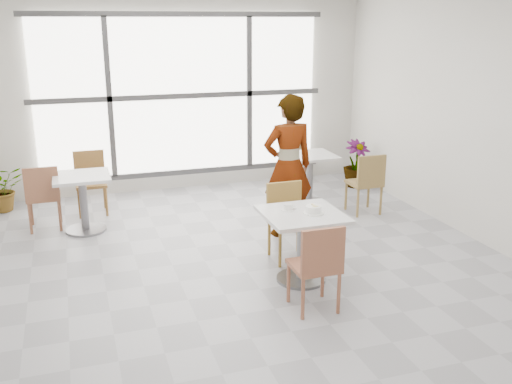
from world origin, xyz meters
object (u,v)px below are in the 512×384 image
object	(u,v)px
chair_far	(287,216)
bg_table_right	(310,172)
oatmeal_bowl	(314,209)
coffee_cup	(288,208)
bg_chair_left_near	(43,193)
plant_right	(356,164)
bg_chair_right_near	(367,180)
bg_table_left	(83,195)
main_table	(302,234)
bg_chair_right_far	(294,154)
person	(288,166)
chair_near	(318,262)
bg_chair_left_far	(90,178)
plant_left	(2,189)

from	to	relation	value
chair_far	bg_table_right	bearing A→B (deg)	59.62
oatmeal_bowl	coffee_cup	distance (m)	0.28
bg_chair_left_near	plant_right	distance (m)	4.85
bg_chair_right_near	bg_table_left	bearing A→B (deg)	-7.93
main_table	chair_far	xyz separation A→B (m)	(0.08, 0.64, -0.02)
main_table	coffee_cup	size ratio (longest dim) A/B	5.03
oatmeal_bowl	bg_table_right	bearing A→B (deg)	67.49
bg_table_left	bg_chair_right_near	distance (m)	3.83
main_table	bg_chair_right_far	size ratio (longest dim) A/B	0.92
person	bg_chair_left_near	xyz separation A→B (m)	(-2.94, 1.11, -0.40)
chair_near	bg_table_right	distance (m)	3.34
coffee_cup	bg_chair_left_far	distance (m)	3.46
bg_table_right	bg_chair_left_near	size ratio (longest dim) A/B	0.86
person	plant_right	size ratio (longest dim) A/B	2.33
chair_near	plant_left	world-z (taller)	chair_near
bg_chair_right_far	bg_chair_right_near	bearing A→B (deg)	-78.73
oatmeal_bowl	bg_chair_right_far	xyz separation A→B (m)	(1.23, 3.59, -0.29)
main_table	person	xyz separation A→B (m)	(0.35, 1.32, 0.37)
bg_table_left	bg_chair_left_near	bearing A→B (deg)	158.91
bg_table_right	bg_chair_left_far	size ratio (longest dim) A/B	0.86
bg_table_left	plant_left	size ratio (longest dim) A/B	1.16
oatmeal_bowl	person	world-z (taller)	person
bg_table_right	bg_chair_left_far	bearing A→B (deg)	168.85
plant_right	bg_chair_left_near	bearing A→B (deg)	-172.94
plant_left	bg_chair_right_far	bearing A→B (deg)	0.84
main_table	chair_far	bearing A→B (deg)	82.68
bg_chair_left_near	plant_right	size ratio (longest dim) A/B	1.13
chair_near	bg_chair_right_near	world-z (taller)	same
chair_far	person	distance (m)	0.83
bg_table_left	bg_chair_left_far	distance (m)	0.79
bg_chair_right_near	plant_left	distance (m)	5.18
bg_chair_right_near	plant_right	distance (m)	1.42
bg_table_left	oatmeal_bowl	bearing A→B (deg)	-46.26
coffee_cup	bg_chair_left_near	bearing A→B (deg)	137.01
oatmeal_bowl	bg_chair_left_near	world-z (taller)	bg_chair_left_near
plant_right	person	bearing A→B (deg)	-137.50
person	bg_chair_left_near	world-z (taller)	person
chair_far	bg_table_left	distance (m)	2.71
chair_far	coffee_cup	size ratio (longest dim) A/B	5.47
bg_chair_right_far	plant_right	world-z (taller)	bg_chair_right_far
bg_chair_left_far	bg_chair_right_far	distance (m)	3.34
main_table	bg_chair_left_far	world-z (taller)	bg_chair_left_far
oatmeal_bowl	bg_table_left	bearing A→B (deg)	133.74
coffee_cup	plant_left	world-z (taller)	coffee_cup
oatmeal_bowl	plant_left	xyz separation A→B (m)	(-3.28, 3.53, -0.47)
bg_table_right	bg_chair_right_near	size ratio (longest dim) A/B	0.86
oatmeal_bowl	coffee_cup	bearing A→B (deg)	139.90
oatmeal_bowl	bg_table_right	size ratio (longest dim) A/B	0.28
person	bg_table_right	size ratio (longest dim) A/B	2.39
coffee_cup	bg_chair_left_near	world-z (taller)	bg_chair_left_near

